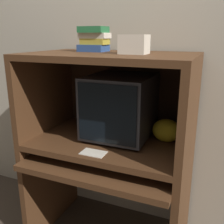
{
  "coord_description": "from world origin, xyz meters",
  "views": [
    {
      "loc": [
        0.62,
        -1.12,
        1.4
      ],
      "look_at": [
        0.01,
        0.32,
        0.94
      ],
      "focal_mm": 42.0,
      "sensor_mm": 36.0,
      "label": 1
    }
  ],
  "objects_px": {
    "mouse": "(158,170)",
    "storage_box": "(134,44)",
    "keyboard": "(109,161)",
    "book_stack": "(94,39)",
    "crt_monitor": "(120,106)",
    "snack_bag": "(166,130)"
  },
  "relations": [
    {
      "from": "mouse",
      "to": "storage_box",
      "type": "height_order",
      "value": "storage_box"
    },
    {
      "from": "keyboard",
      "to": "book_stack",
      "type": "relative_size",
      "value": 2.39
    },
    {
      "from": "keyboard",
      "to": "crt_monitor",
      "type": "bearing_deg",
      "value": 91.23
    },
    {
      "from": "crt_monitor",
      "to": "mouse",
      "type": "bearing_deg",
      "value": -32.6
    },
    {
      "from": "mouse",
      "to": "book_stack",
      "type": "xyz_separation_m",
      "value": [
        -0.49,
        0.22,
        0.7
      ]
    },
    {
      "from": "snack_bag",
      "to": "storage_box",
      "type": "bearing_deg",
      "value": -147.54
    },
    {
      "from": "storage_box",
      "to": "mouse",
      "type": "bearing_deg",
      "value": -30.06
    },
    {
      "from": "snack_bag",
      "to": "mouse",
      "type": "bearing_deg",
      "value": -88.27
    },
    {
      "from": "crt_monitor",
      "to": "book_stack",
      "type": "height_order",
      "value": "book_stack"
    },
    {
      "from": "mouse",
      "to": "snack_bag",
      "type": "bearing_deg",
      "value": 91.73
    },
    {
      "from": "keyboard",
      "to": "mouse",
      "type": "distance_m",
      "value": 0.3
    },
    {
      "from": "mouse",
      "to": "crt_monitor",
      "type": "bearing_deg",
      "value": 147.4
    },
    {
      "from": "crt_monitor",
      "to": "book_stack",
      "type": "xyz_separation_m",
      "value": [
        -0.19,
        0.03,
        0.41
      ]
    },
    {
      "from": "mouse",
      "to": "book_stack",
      "type": "height_order",
      "value": "book_stack"
    },
    {
      "from": "crt_monitor",
      "to": "storage_box",
      "type": "distance_m",
      "value": 0.41
    },
    {
      "from": "mouse",
      "to": "keyboard",
      "type": "bearing_deg",
      "value": 179.3
    },
    {
      "from": "keyboard",
      "to": "book_stack",
      "type": "xyz_separation_m",
      "value": [
        -0.2,
        0.22,
        0.7
      ]
    },
    {
      "from": "crt_monitor",
      "to": "storage_box",
      "type": "height_order",
      "value": "storage_box"
    },
    {
      "from": "snack_bag",
      "to": "book_stack",
      "type": "distance_m",
      "value": 0.73
    },
    {
      "from": "crt_monitor",
      "to": "keyboard",
      "type": "relative_size",
      "value": 1.0
    },
    {
      "from": "crt_monitor",
      "to": "snack_bag",
      "type": "xyz_separation_m",
      "value": [
        0.3,
        0.03,
        -0.14
      ]
    },
    {
      "from": "book_stack",
      "to": "storage_box",
      "type": "relative_size",
      "value": 1.24
    }
  ]
}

